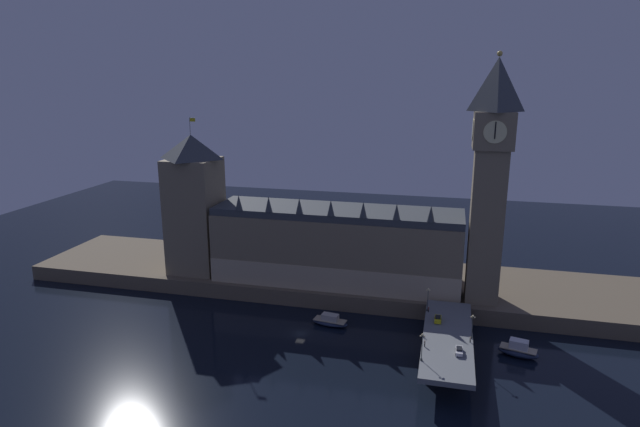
# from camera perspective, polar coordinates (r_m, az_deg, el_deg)

# --- Properties ---
(ground_plane) EXTENTS (400.00, 400.00, 0.00)m
(ground_plane) POSITION_cam_1_polar(r_m,az_deg,el_deg) (163.80, -2.14, -12.66)
(ground_plane) COLOR black
(embankment) EXTENTS (220.00, 42.00, 5.31)m
(embankment) POSITION_cam_1_polar(r_m,az_deg,el_deg) (197.20, 0.97, -6.96)
(embankment) COLOR brown
(embankment) RESTS_ON ground_plane
(parliament_hall) EXTENTS (84.13, 22.89, 30.94)m
(parliament_hall) POSITION_cam_1_polar(r_m,az_deg,el_deg) (184.47, 1.79, -3.38)
(parliament_hall) COLOR #7F7056
(parliament_hall) RESTS_ON embankment
(clock_tower) EXTENTS (12.14, 12.25, 76.33)m
(clock_tower) POSITION_cam_1_polar(r_m,az_deg,el_deg) (169.43, 17.69, 3.94)
(clock_tower) COLOR #7F7056
(clock_tower) RESTS_ON embankment
(victoria_tower) EXTENTS (17.36, 17.36, 55.63)m
(victoria_tower) POSITION_cam_1_polar(r_m,az_deg,el_deg) (196.62, -13.24, 1.02)
(victoria_tower) COLOR #7F7056
(victoria_tower) RESTS_ON embankment
(bridge) EXTENTS (13.04, 46.00, 7.00)m
(bridge) POSITION_cam_1_polar(r_m,az_deg,el_deg) (152.04, 13.42, -13.29)
(bridge) COLOR slate
(bridge) RESTS_ON ground_plane
(car_northbound_lead) EXTENTS (1.98, 4.27, 1.55)m
(car_northbound_lead) POSITION_cam_1_polar(r_m,az_deg,el_deg) (158.21, 12.46, -10.93)
(car_northbound_lead) COLOR yellow
(car_northbound_lead) RESTS_ON bridge
(car_southbound_lead) EXTENTS (1.86, 4.41, 1.52)m
(car_southbound_lead) POSITION_cam_1_polar(r_m,az_deg,el_deg) (142.93, 14.62, -13.97)
(car_southbound_lead) COLOR silver
(car_southbound_lead) RESTS_ON bridge
(pedestrian_near_rail) EXTENTS (0.38, 0.38, 1.74)m
(pedestrian_near_rail) POSITION_cam_1_polar(r_m,az_deg,el_deg) (143.99, 11.10, -13.44)
(pedestrian_near_rail) COLOR black
(pedestrian_near_rail) RESTS_ON bridge
(pedestrian_mid_walk) EXTENTS (0.38, 0.38, 1.60)m
(pedestrian_mid_walk) POSITION_cam_1_polar(r_m,az_deg,el_deg) (148.84, 15.74, -12.79)
(pedestrian_mid_walk) COLOR black
(pedestrian_mid_walk) RESTS_ON bridge
(pedestrian_far_rail) EXTENTS (0.38, 0.38, 1.83)m
(pedestrian_far_rail) POSITION_cam_1_polar(r_m,az_deg,el_deg) (163.29, 11.51, -9.95)
(pedestrian_far_rail) COLOR black
(pedestrian_far_rail) RESTS_ON bridge
(street_lamp_near) EXTENTS (1.34, 0.60, 7.19)m
(street_lamp_near) POSITION_cam_1_polar(r_m,az_deg,el_deg) (135.96, 10.84, -13.50)
(street_lamp_near) COLOR #2D3333
(street_lamp_near) RESTS_ON bridge
(street_lamp_mid) EXTENTS (1.34, 0.60, 6.74)m
(street_lamp_mid) POSITION_cam_1_polar(r_m,az_deg,el_deg) (149.45, 15.96, -11.25)
(street_lamp_mid) COLOR #2D3333
(street_lamp_mid) RESTS_ON bridge
(street_lamp_far) EXTENTS (1.34, 0.60, 7.20)m
(street_lamp_far) POSITION_cam_1_polar(r_m,az_deg,el_deg) (162.60, 11.44, -8.70)
(street_lamp_far) COLOR #2D3333
(street_lamp_far) RESTS_ON bridge
(boat_upstream) EXTENTS (11.88, 6.04, 3.60)m
(boat_upstream) POSITION_cam_1_polar(r_m,az_deg,el_deg) (168.07, 1.08, -11.41)
(boat_upstream) COLOR #1E2842
(boat_upstream) RESTS_ON ground_plane
(boat_downstream) EXTENTS (11.55, 6.92, 4.79)m
(boat_downstream) POSITION_cam_1_polar(r_m,az_deg,el_deg) (160.57, 20.39, -13.52)
(boat_downstream) COLOR #1E2842
(boat_downstream) RESTS_ON ground_plane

